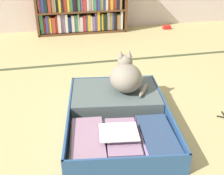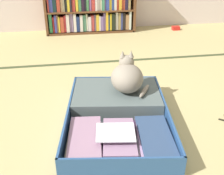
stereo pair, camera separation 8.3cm
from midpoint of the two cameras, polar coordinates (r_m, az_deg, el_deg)
ground_plane at (r=1.76m, az=2.77°, el=-8.36°), size 10.00×10.00×0.00m
tatami_border at (r=2.75m, az=-2.11°, el=5.26°), size 4.80×0.05×0.00m
bookshelf at (r=3.72m, az=-3.97°, el=17.47°), size 1.16×0.27×0.83m
open_suitcase at (r=1.81m, az=2.43°, el=-5.25°), size 0.75×1.00×0.13m
black_cat at (r=1.89m, az=4.40°, el=2.19°), size 0.30×0.29×0.27m
small_red_pouch at (r=3.98m, az=13.64°, el=11.84°), size 0.10×0.07×0.05m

